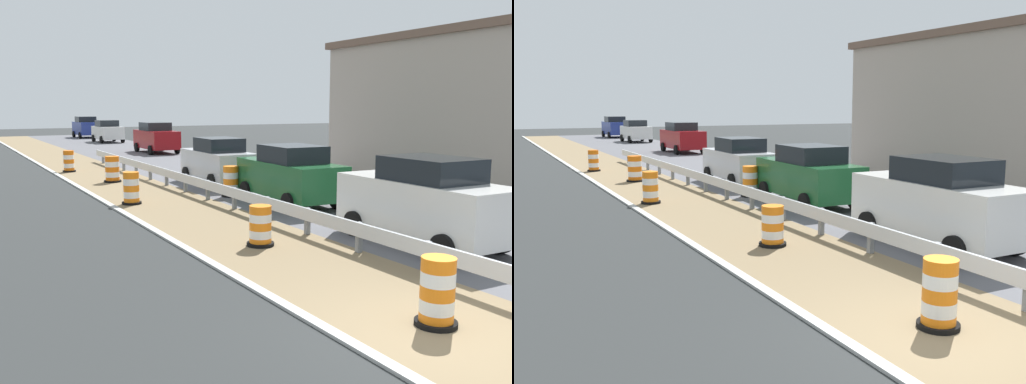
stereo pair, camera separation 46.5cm
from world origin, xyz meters
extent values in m
plane|color=#2B2D2D|center=(0.00, 0.00, 0.00)|extent=(160.00, 160.00, 0.00)
cube|color=#7F6B4C|center=(0.51, 0.00, 0.00)|extent=(3.41, 120.00, 0.01)
cube|color=#ADADA8|center=(-1.30, 0.00, 0.00)|extent=(0.20, 120.00, 0.11)
cube|color=slate|center=(2.04, 2.39, 0.35)|extent=(0.12, 0.12, 0.70)
cube|color=slate|center=(2.04, 4.47, 0.35)|extent=(0.12, 0.12, 0.70)
cube|color=slate|center=(2.04, 6.54, 0.35)|extent=(0.12, 0.12, 0.70)
cube|color=slate|center=(2.04, 8.61, 0.35)|extent=(0.12, 0.12, 0.70)
cube|color=slate|center=(2.04, 10.69, 0.35)|extent=(0.12, 0.12, 0.70)
cube|color=slate|center=(2.04, 12.76, 0.35)|extent=(0.12, 0.12, 0.70)
cube|color=slate|center=(2.04, 14.83, 0.35)|extent=(0.12, 0.12, 0.70)
cube|color=slate|center=(2.04, 16.90, 0.35)|extent=(0.12, 0.12, 0.70)
cube|color=slate|center=(2.04, 18.98, 0.35)|extent=(0.12, 0.12, 0.70)
cube|color=slate|center=(2.04, 21.05, 0.35)|extent=(0.12, 0.12, 0.70)
cube|color=slate|center=(2.04, 23.12, 0.35)|extent=(0.12, 0.12, 0.70)
cube|color=slate|center=(2.04, 25.20, 0.35)|extent=(0.12, 0.12, 0.70)
cube|color=slate|center=(2.04, 27.27, 0.35)|extent=(0.12, 0.12, 0.70)
cylinder|color=orange|center=(0.27, 0.47, 0.11)|extent=(0.52, 0.52, 0.21)
cylinder|color=white|center=(0.27, 0.47, 0.32)|extent=(0.52, 0.52, 0.21)
cylinder|color=orange|center=(0.27, 0.47, 0.54)|extent=(0.52, 0.52, 0.21)
cylinder|color=white|center=(0.27, 0.47, 0.75)|extent=(0.52, 0.52, 0.21)
cylinder|color=orange|center=(0.27, 0.47, 0.96)|extent=(0.52, 0.52, 0.21)
cylinder|color=black|center=(0.27, 0.47, 0.04)|extent=(0.65, 0.65, 0.08)
cylinder|color=orange|center=(0.39, 6.10, 0.10)|extent=(0.53, 0.53, 0.19)
cylinder|color=white|center=(0.39, 6.10, 0.29)|extent=(0.53, 0.53, 0.19)
cylinder|color=orange|center=(0.39, 6.10, 0.49)|extent=(0.53, 0.53, 0.19)
cylinder|color=white|center=(0.39, 6.10, 0.68)|extent=(0.53, 0.53, 0.19)
cylinder|color=orange|center=(0.39, 6.10, 0.87)|extent=(0.53, 0.53, 0.19)
cylinder|color=black|center=(0.39, 6.10, 0.04)|extent=(0.66, 0.66, 0.08)
cylinder|color=orange|center=(-0.57, 13.21, 0.11)|extent=(0.53, 0.53, 0.22)
cylinder|color=white|center=(-0.57, 13.21, 0.33)|extent=(0.53, 0.53, 0.22)
cylinder|color=orange|center=(-0.57, 13.21, 0.55)|extent=(0.53, 0.53, 0.22)
cylinder|color=white|center=(-0.57, 13.21, 0.76)|extent=(0.53, 0.53, 0.22)
cylinder|color=orange|center=(-0.57, 13.21, 0.98)|extent=(0.53, 0.53, 0.22)
cylinder|color=black|center=(-0.57, 13.21, 0.04)|extent=(0.66, 0.66, 0.08)
cylinder|color=orange|center=(3.08, 13.01, 0.11)|extent=(0.55, 0.55, 0.22)
cylinder|color=white|center=(3.08, 13.01, 0.34)|extent=(0.55, 0.55, 0.22)
cylinder|color=orange|center=(3.08, 13.01, 0.56)|extent=(0.55, 0.55, 0.22)
cylinder|color=white|center=(3.08, 13.01, 0.78)|extent=(0.55, 0.55, 0.22)
cylinder|color=orange|center=(3.08, 13.01, 1.01)|extent=(0.55, 0.55, 0.22)
cylinder|color=black|center=(3.08, 13.01, 0.04)|extent=(0.69, 0.69, 0.08)
cylinder|color=orange|center=(-0.52, 23.85, 0.11)|extent=(0.51, 0.51, 0.21)
cylinder|color=white|center=(-0.52, 23.85, 0.32)|extent=(0.51, 0.51, 0.21)
cylinder|color=orange|center=(-0.52, 23.85, 0.54)|extent=(0.51, 0.51, 0.21)
cylinder|color=white|center=(-0.52, 23.85, 0.75)|extent=(0.51, 0.51, 0.21)
cylinder|color=orange|center=(-0.52, 23.85, 0.96)|extent=(0.51, 0.51, 0.21)
cylinder|color=black|center=(-0.52, 23.85, 0.04)|extent=(0.64, 0.64, 0.08)
cylinder|color=orange|center=(0.36, 19.03, 0.11)|extent=(0.60, 0.60, 0.22)
cylinder|color=white|center=(0.36, 19.03, 0.34)|extent=(0.60, 0.60, 0.22)
cylinder|color=orange|center=(0.36, 19.03, 0.56)|extent=(0.60, 0.60, 0.22)
cylinder|color=white|center=(0.36, 19.03, 0.79)|extent=(0.60, 0.60, 0.22)
cylinder|color=orange|center=(0.36, 19.03, 1.01)|extent=(0.60, 0.60, 0.22)
cylinder|color=black|center=(0.36, 19.03, 0.04)|extent=(0.75, 0.75, 0.08)
cube|color=#195128|center=(4.13, 10.68, 0.88)|extent=(1.98, 4.59, 1.12)
cube|color=black|center=(4.13, 10.50, 1.72)|extent=(1.70, 2.14, 0.56)
cylinder|color=black|center=(3.29, 12.21, 0.32)|extent=(0.24, 0.65, 0.64)
cylinder|color=black|center=(5.09, 12.14, 0.32)|extent=(0.24, 0.65, 0.64)
cylinder|color=black|center=(3.17, 9.23, 0.32)|extent=(0.24, 0.65, 0.64)
cylinder|color=black|center=(4.98, 9.16, 0.32)|extent=(0.24, 0.65, 0.64)
cube|color=navy|center=(7.17, 54.01, 0.95)|extent=(2.03, 4.06, 1.26)
cube|color=black|center=(7.16, 54.17, 1.86)|extent=(1.79, 1.88, 0.56)
cylinder|color=black|center=(8.17, 52.71, 0.32)|extent=(0.23, 0.64, 0.64)
cylinder|color=black|center=(6.22, 52.67, 0.32)|extent=(0.23, 0.64, 0.64)
cylinder|color=black|center=(8.11, 55.36, 0.32)|extent=(0.23, 0.64, 0.64)
cylinder|color=black|center=(6.16, 55.32, 0.32)|extent=(0.23, 0.64, 0.64)
cube|color=silver|center=(3.89, 4.34, 0.94)|extent=(1.78, 4.54, 1.24)
cube|color=black|center=(3.88, 4.16, 1.84)|extent=(1.59, 2.09, 0.56)
cylinder|color=black|center=(3.02, 5.84, 0.32)|extent=(0.22, 0.64, 0.64)
cylinder|color=black|center=(4.77, 5.83, 0.32)|extent=(0.22, 0.64, 0.64)
cylinder|color=black|center=(3.00, 2.86, 0.32)|extent=(0.22, 0.64, 0.64)
cylinder|color=black|center=(4.75, 2.84, 0.32)|extent=(0.22, 0.64, 0.64)
cube|color=silver|center=(7.18, 45.74, 0.86)|extent=(1.95, 4.08, 1.08)
cube|color=black|center=(7.18, 45.90, 1.68)|extent=(1.72, 1.89, 0.56)
cylinder|color=black|center=(8.14, 44.42, 0.32)|extent=(0.23, 0.64, 0.64)
cylinder|color=black|center=(6.27, 44.38, 0.32)|extent=(0.23, 0.64, 0.64)
cylinder|color=black|center=(8.09, 47.09, 0.32)|extent=(0.23, 0.64, 0.64)
cylinder|color=black|center=(6.22, 47.05, 0.32)|extent=(0.23, 0.64, 0.64)
cube|color=silver|center=(4.09, 16.26, 0.86)|extent=(1.86, 4.41, 1.08)
cube|color=black|center=(4.09, 16.09, 1.68)|extent=(1.61, 2.05, 0.56)
cylinder|color=black|center=(3.28, 17.73, 0.32)|extent=(0.24, 0.65, 0.64)
cylinder|color=black|center=(5.00, 17.67, 0.32)|extent=(0.24, 0.65, 0.64)
cylinder|color=black|center=(3.19, 14.85, 0.32)|extent=(0.24, 0.65, 0.64)
cylinder|color=black|center=(4.90, 14.80, 0.32)|extent=(0.24, 0.65, 0.64)
cube|color=maroon|center=(7.21, 32.85, 0.93)|extent=(1.90, 4.59, 1.23)
cube|color=black|center=(7.21, 33.03, 1.83)|extent=(1.71, 2.11, 0.56)
cylinder|color=black|center=(8.16, 31.34, 0.32)|extent=(0.22, 0.64, 0.64)
cylinder|color=black|center=(6.27, 31.33, 0.32)|extent=(0.22, 0.64, 0.64)
cylinder|color=black|center=(8.16, 34.36, 0.32)|extent=(0.22, 0.64, 0.64)
cylinder|color=black|center=(6.26, 34.36, 0.32)|extent=(0.22, 0.64, 0.64)
cube|color=#AD9E8E|center=(13.59, 10.63, 2.92)|extent=(7.24, 11.58, 5.84)
cube|color=brown|center=(13.59, 10.63, 5.99)|extent=(7.52, 12.04, 0.30)
cylinder|color=brown|center=(11.18, 7.67, 3.96)|extent=(0.24, 0.24, 7.92)
camera|label=1|loc=(-6.14, -5.39, 3.32)|focal=39.94mm
camera|label=2|loc=(-5.73, -5.61, 3.32)|focal=39.94mm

